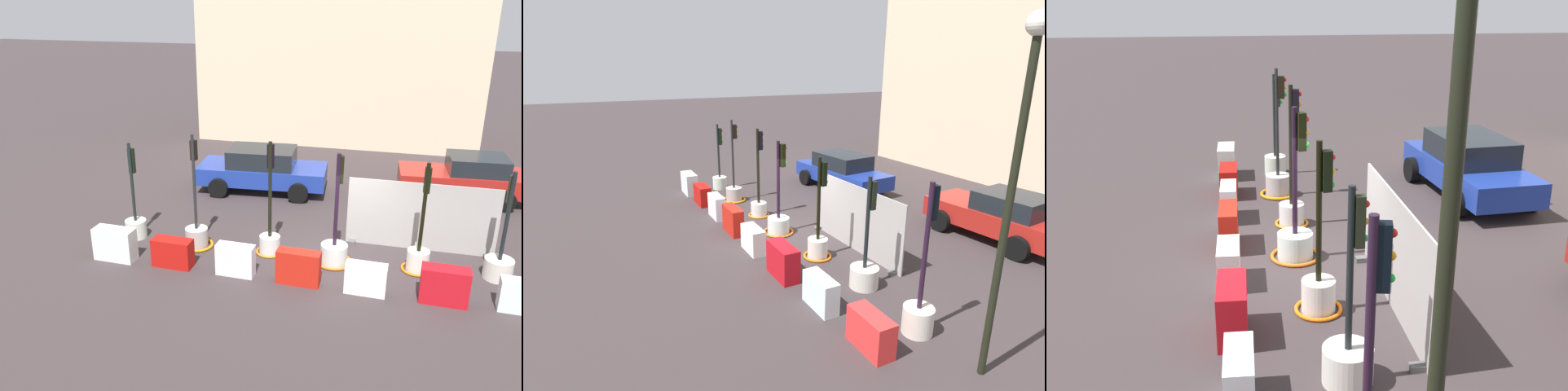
{
  "view_description": "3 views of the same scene",
  "coord_description": "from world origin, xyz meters",
  "views": [
    {
      "loc": [
        1.25,
        -12.8,
        6.85
      ],
      "look_at": [
        -2.28,
        0.44,
        1.57
      ],
      "focal_mm": 36.47,
      "sensor_mm": 36.0,
      "label": 1
    },
    {
      "loc": [
        11.32,
        -5.94,
        5.31
      ],
      "look_at": [
        0.64,
        -0.2,
        1.54
      ],
      "focal_mm": 28.78,
      "sensor_mm": 36.0,
      "label": 2
    },
    {
      "loc": [
        11.01,
        -1.25,
        5.19
      ],
      "look_at": [
        0.11,
        0.21,
        1.4
      ],
      "focal_mm": 41.71,
      "sensor_mm": 36.0,
      "label": 3
    }
  ],
  "objects": [
    {
      "name": "ground_plane",
      "position": [
        0.0,
        0.0,
        0.0
      ],
      "size": [
        120.0,
        120.0,
        0.0
      ],
      "primitive_type": "plane",
      "color": "#362D2F"
    },
    {
      "name": "traffic_light_5",
      "position": [
        4.03,
        0.26,
        0.47
      ],
      "size": [
        0.72,
        0.72,
        2.87
      ],
      "color": "beige",
      "rests_on": "ground_plane"
    },
    {
      "name": "traffic_light_6",
      "position": [
        6.05,
        0.03,
        0.59
      ],
      "size": [
        0.64,
        0.64,
        3.26
      ],
      "color": "silver",
      "rests_on": "ground_plane"
    },
    {
      "name": "traffic_light_4",
      "position": [
        2.05,
        0.15,
        0.5
      ],
      "size": [
        0.82,
        0.82,
        2.96
      ],
      "color": "silver",
      "rests_on": "ground_plane"
    },
    {
      "name": "traffic_light_3",
      "position": [
        -0.12,
        0.01,
        0.47
      ],
      "size": [
        1.01,
        1.01,
        3.08
      ],
      "color": "silver",
      "rests_on": "ground_plane"
    },
    {
      "name": "construction_barrier_6",
      "position": [
        4.32,
        -1.24,
        0.39
      ],
      "size": [
        1.02,
        0.42,
        0.78
      ],
      "color": "silver",
      "rests_on": "ground_plane"
    },
    {
      "name": "building_main_facade",
      "position": [
        -1.78,
        14.28,
        8.1
      ],
      "size": [
        13.6,
        6.41,
        16.18
      ],
      "color": "beige",
      "rests_on": "ground_plane"
    },
    {
      "name": "construction_barrier_7",
      "position": [
        6.0,
        -1.18,
        0.39
      ],
      "size": [
        1.03,
        0.47,
        0.77
      ],
      "color": "red",
      "rests_on": "ground_plane"
    },
    {
      "name": "site_fence_panel",
      "position": [
        2.08,
        1.42,
        0.95
      ],
      "size": [
        4.08,
        0.5,
        1.98
      ],
      "color": "#A29E9B",
      "rests_on": "ground_plane"
    },
    {
      "name": "construction_barrier_3",
      "position": [
        -0.85,
        -1.32,
        0.44
      ],
      "size": [
        1.1,
        0.41,
        0.88
      ],
      "color": "red",
      "rests_on": "ground_plane"
    },
    {
      "name": "construction_barrier_2",
      "position": [
        -2.49,
        -1.3,
        0.42
      ],
      "size": [
        1.0,
        0.4,
        0.84
      ],
      "color": "silver",
      "rests_on": "ground_plane"
    },
    {
      "name": "construction_barrier_5",
      "position": [
        2.62,
        -1.3,
        0.45
      ],
      "size": [
        1.11,
        0.49,
        0.9
      ],
      "color": "red",
      "rests_on": "ground_plane"
    },
    {
      "name": "traffic_light_1",
      "position": [
        -4.07,
        0.01,
        0.44
      ],
      "size": [
        0.95,
        0.95,
        3.31
      ],
      "color": "#B0A9A8",
      "rests_on": "ground_plane"
    },
    {
      "name": "traffic_light_2",
      "position": [
        -1.94,
        0.14,
        0.57
      ],
      "size": [
        0.78,
        0.78,
        3.22
      ],
      "color": "silver",
      "rests_on": "ground_plane"
    },
    {
      "name": "traffic_light_0",
      "position": [
        -6.03,
        0.1,
        0.54
      ],
      "size": [
        0.62,
        0.62,
        2.9
      ],
      "color": "silver",
      "rests_on": "ground_plane"
    },
    {
      "name": "car_blue_estate",
      "position": [
        -3.42,
        4.92,
        0.82
      ],
      "size": [
        4.72,
        2.48,
        1.6
      ],
      "color": "navy",
      "rests_on": "ground_plane"
    },
    {
      "name": "street_lamp_post",
      "position": [
        7.49,
        0.16,
        3.89
      ],
      "size": [
        0.36,
        0.36,
        6.06
      ],
      "color": "black",
      "rests_on": "ground_plane"
    },
    {
      "name": "construction_barrier_4",
      "position": [
        0.81,
        -1.33,
        0.38
      ],
      "size": [
        1.0,
        0.44,
        0.76
      ],
      "color": "white",
      "rests_on": "ground_plane"
    },
    {
      "name": "construction_barrier_1",
      "position": [
        -4.24,
        -1.28,
        0.39
      ],
      "size": [
        1.08,
        0.48,
        0.77
      ],
      "color": "#B6120D",
      "rests_on": "ground_plane"
    },
    {
      "name": "car_red_compact",
      "position": [
        3.63,
        5.9,
        0.81
      ],
      "size": [
        4.32,
        2.38,
        1.59
      ],
      "color": "#A01E18",
      "rests_on": "ground_plane"
    },
    {
      "name": "construction_barrier_0",
      "position": [
        -5.91,
        -1.32,
        0.45
      ],
      "size": [
        1.14,
        0.5,
        0.9
      ],
      "color": "silver",
      "rests_on": "ground_plane"
    }
  ]
}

